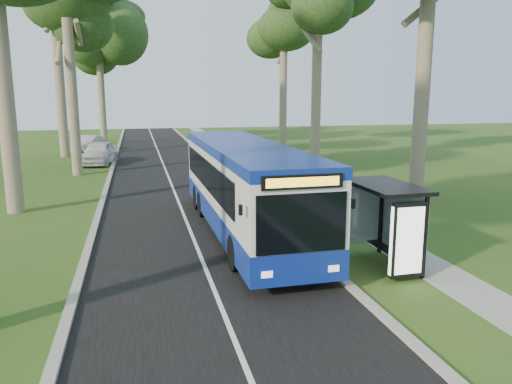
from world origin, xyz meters
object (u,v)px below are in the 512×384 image
at_px(bus, 245,188).
at_px(car_silver, 89,144).
at_px(bus_shelter, 395,212).
at_px(litter_bin, 297,203).
at_px(car_white, 99,153).
at_px(bus_stop_sign, 302,197).

distance_m(bus, car_silver, 29.66).
bearing_deg(bus_shelter, litter_bin, 93.32).
relative_size(car_white, car_silver, 1.13).
bearing_deg(litter_bin, car_white, 117.03).
distance_m(bus, bus_stop_sign, 2.10).
height_order(bus, car_white, bus).
height_order(bus_stop_sign, litter_bin, bus_stop_sign).
relative_size(bus_shelter, litter_bin, 3.04).
xyz_separation_m(bus_shelter, car_white, (-9.78, 25.08, -0.91)).
bearing_deg(bus_stop_sign, bus, 156.04).
relative_size(litter_bin, car_silver, 0.22).
height_order(bus_shelter, car_silver, bus_shelter).
relative_size(bus_stop_sign, bus_shelter, 0.79).
relative_size(bus_stop_sign, car_silver, 0.54).
bearing_deg(bus_stop_sign, litter_bin, 77.96).
height_order(bus_stop_sign, bus_shelter, bus_shelter).
bearing_deg(bus, car_white, 106.83).
xyz_separation_m(bus, car_silver, (-7.84, 28.59, -0.99)).
xyz_separation_m(bus, car_white, (-6.43, 20.26, -0.87)).
relative_size(bus_stop_sign, car_white, 0.48).
xyz_separation_m(bus_shelter, car_silver, (-11.18, 33.41, -1.03)).
bearing_deg(car_silver, bus_stop_sign, -53.89).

